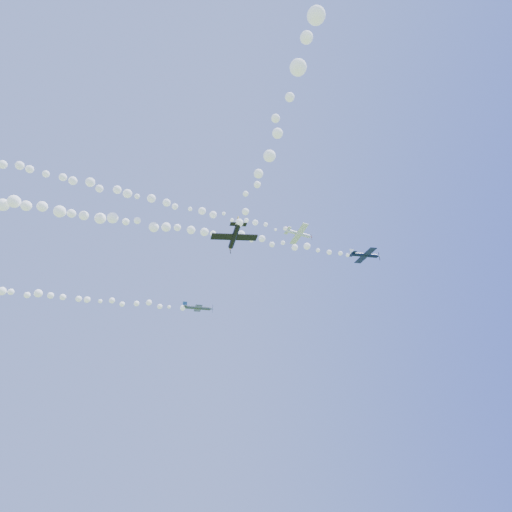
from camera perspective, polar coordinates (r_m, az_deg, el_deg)
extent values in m
cylinder|color=silver|center=(91.02, 5.62, 3.01)|extent=(5.34, 2.52, 0.91)
cone|color=silver|center=(92.13, 7.24, 2.57)|extent=(0.85, 0.89, 0.74)
cone|color=#AA1813|center=(92.29, 7.46, 2.51)|extent=(0.34, 0.33, 0.26)
cube|color=black|center=(92.25, 7.40, 2.52)|extent=(0.07, 0.38, 1.70)
cube|color=silver|center=(91.02, 5.75, 2.93)|extent=(2.64, 6.71, 1.11)
cube|color=silver|center=(90.18, 4.23, 3.41)|extent=(1.21, 2.42, 0.42)
cube|color=#AA1813|center=(90.50, 4.17, 3.64)|extent=(0.85, 0.40, 1.10)
sphere|color=black|center=(91.54, 6.03, 3.05)|extent=(0.76, 0.85, 0.75)
cylinder|color=#0B1433|center=(92.20, 14.23, 0.12)|extent=(5.96, 1.02, 1.26)
cone|color=#0B1433|center=(93.77, 15.93, -0.02)|extent=(0.77, 0.81, 0.84)
cone|color=white|center=(93.99, 16.16, -0.04)|extent=(0.32, 0.29, 0.30)
cube|color=black|center=(93.93, 16.10, -0.04)|extent=(0.18, 0.35, 1.87)
cube|color=#0B1433|center=(92.27, 14.37, 0.05)|extent=(2.07, 7.33, 1.02)
cube|color=#0B1433|center=(90.98, 12.76, 0.28)|extent=(1.04, 2.60, 0.41)
cube|color=white|center=(91.18, 12.67, 0.59)|extent=(1.01, 0.29, 1.25)
sphere|color=black|center=(92.76, 14.64, 0.29)|extent=(0.81, 0.83, 0.83)
cylinder|color=#3E495A|center=(89.34, -7.89, -6.84)|extent=(5.45, 1.95, 0.84)
cone|color=#3E495A|center=(89.54, -6.01, -7.01)|extent=(0.79, 0.84, 0.73)
cone|color=navy|center=(89.57, -5.75, -7.03)|extent=(0.32, 0.31, 0.26)
cube|color=black|center=(89.56, -5.82, -7.03)|extent=(0.06, 0.55, 1.69)
cube|color=#3E495A|center=(89.33, -7.75, -6.92)|extent=(1.53, 6.52, 1.80)
cube|color=#3E495A|center=(89.26, -9.45, -6.67)|extent=(0.83, 2.31, 0.66)
cube|color=navy|center=(89.35, -9.47, -6.35)|extent=(0.87, 0.37, 1.08)
sphere|color=black|center=(89.45, -7.38, -6.67)|extent=(0.67, 0.80, 0.80)
cylinder|color=black|center=(58.51, -2.87, 2.75)|extent=(1.88, 5.28, 1.06)
cone|color=black|center=(60.68, -3.43, 1.11)|extent=(0.82, 0.79, 0.74)
cone|color=yellow|center=(60.98, -3.51, 0.89)|extent=(0.30, 0.32, 0.26)
cube|color=black|center=(60.90, -3.49, 0.95)|extent=(0.37, 0.14, 1.65)
cube|color=black|center=(58.61, -2.90, 2.54)|extent=(6.46, 1.85, 1.14)
cube|color=black|center=(56.78, -2.37, 4.25)|extent=(2.30, 0.93, 0.45)
cube|color=yellow|center=(57.03, -2.42, 4.67)|extent=(0.30, 0.88, 1.09)
sphere|color=black|center=(59.27, -3.06, 2.56)|extent=(0.76, 0.71, 0.75)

